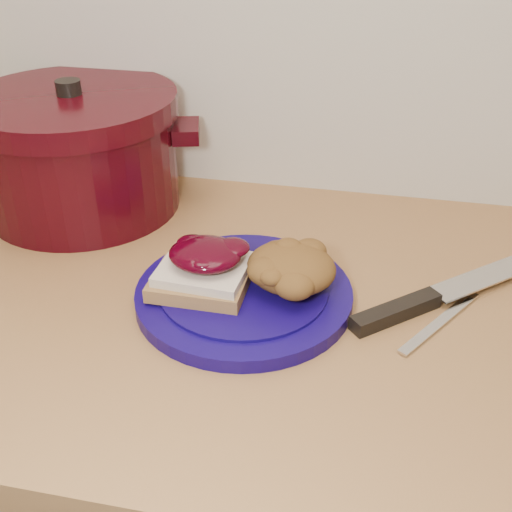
% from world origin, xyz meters
% --- Properties ---
extents(plate, '(0.27, 0.27, 0.02)m').
position_xyz_m(plate, '(0.05, 1.49, 0.91)').
color(plate, '#0F054E').
rests_on(plate, wood_countertop).
extents(sandwich, '(0.11, 0.09, 0.05)m').
position_xyz_m(sandwich, '(0.01, 1.48, 0.94)').
color(sandwich, olive).
rests_on(sandwich, plate).
extents(stuffing_mound, '(0.11, 0.10, 0.05)m').
position_xyz_m(stuffing_mound, '(0.11, 1.50, 0.95)').
color(stuffing_mound, brown).
rests_on(stuffing_mound, plate).
extents(chef_knife, '(0.25, 0.22, 0.02)m').
position_xyz_m(chef_knife, '(0.26, 1.52, 0.91)').
color(chef_knife, black).
rests_on(chef_knife, wood_countertop).
extents(butter_knife, '(0.09, 0.13, 0.00)m').
position_xyz_m(butter_knife, '(0.27, 1.49, 0.90)').
color(butter_knife, silver).
rests_on(butter_knife, wood_countertop).
extents(dutch_oven, '(0.35, 0.35, 0.18)m').
position_xyz_m(dutch_oven, '(-0.23, 1.68, 0.98)').
color(dutch_oven, black).
rests_on(dutch_oven, wood_countertop).
extents(pepper_grinder, '(0.08, 0.08, 0.14)m').
position_xyz_m(pepper_grinder, '(-0.35, 1.72, 0.97)').
color(pepper_grinder, black).
rests_on(pepper_grinder, wood_countertop).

